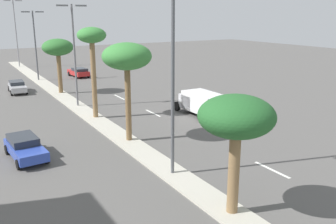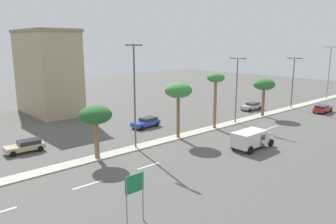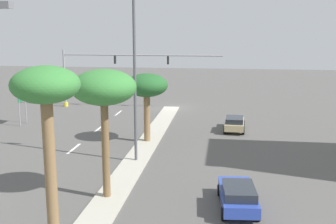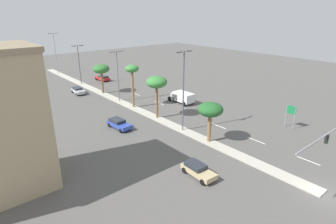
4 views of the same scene
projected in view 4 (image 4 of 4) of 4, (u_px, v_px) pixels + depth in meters
ground_plane at (142, 112)px, 50.09m from camera, size 160.00×160.00×0.00m
median_curb at (117, 100)px, 56.47m from camera, size 1.80×80.25×0.12m
lane_stripe_trailing at (308, 161)px, 33.85m from camera, size 0.20×2.80×0.01m
lane_stripe_leading at (256, 141)px, 39.09m from camera, size 0.20×2.80×0.01m
lane_stripe_near at (219, 126)px, 43.94m from camera, size 0.20×2.80×0.01m
lane_stripe_far at (159, 103)px, 54.88m from camera, size 0.20×2.80×0.01m
lane_stripe_mid at (136, 94)px, 60.62m from camera, size 0.20×2.80×0.01m
directional_road_sign at (291, 112)px, 42.50m from camera, size 0.10×1.50×3.56m
palm_tree_inboard at (210, 110)px, 37.18m from camera, size 3.44×3.44×5.59m
palm_tree_front at (157, 83)px, 45.20m from camera, size 3.48×3.48×7.08m
palm_tree_mid at (132, 71)px, 50.14m from camera, size 2.48×2.48×7.91m
palm_tree_near at (101, 69)px, 59.55m from camera, size 3.51×3.51×6.25m
street_lamp_trailing at (183, 86)px, 40.01m from camera, size 2.90×0.24×11.88m
street_lamp_rear at (117, 72)px, 54.02m from camera, size 2.90×0.24×9.88m
street_lamp_left at (79, 62)px, 66.63m from camera, size 2.90×0.24×9.37m
street_lamp_inboard at (55, 50)px, 77.61m from camera, size 2.90×0.24×11.29m
sedan_red_front at (102, 78)px, 71.99m from camera, size 2.24×4.59×1.36m
sedan_tan_rear at (198, 170)px, 30.60m from camera, size 2.00×4.25×1.33m
sedan_silver_mid at (78, 90)px, 60.80m from camera, size 2.02×4.38×1.32m
sedan_blue_center at (119, 124)px, 43.00m from camera, size 2.19×4.51×1.38m
box_truck at (182, 97)px, 54.64m from camera, size 2.54×5.43×2.13m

